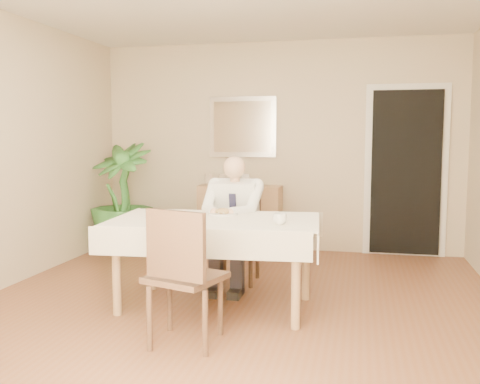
% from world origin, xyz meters
% --- Properties ---
extents(room, '(5.00, 5.02, 2.60)m').
position_xyz_m(room, '(0.00, 0.00, 1.30)').
color(room, brown).
rests_on(room, ground).
extents(window, '(1.34, 0.04, 1.44)m').
position_xyz_m(window, '(0.00, -2.47, 1.45)').
color(window, white).
rests_on(window, room).
extents(doorway, '(0.96, 0.07, 2.10)m').
position_xyz_m(doorway, '(1.55, 2.46, 1.00)').
color(doorway, white).
rests_on(doorway, ground).
extents(mirror, '(0.86, 0.04, 0.76)m').
position_xyz_m(mirror, '(-0.44, 2.47, 1.55)').
color(mirror, silver).
rests_on(mirror, room).
extents(dining_table, '(1.79, 1.14, 0.75)m').
position_xyz_m(dining_table, '(-0.15, 0.07, 0.67)').
color(dining_table, '#9C774D').
rests_on(dining_table, ground).
extents(chair_far, '(0.43, 0.43, 0.85)m').
position_xyz_m(chair_far, '(-0.15, 0.94, 0.48)').
color(chair_far, '#3D2519').
rests_on(chair_far, ground).
extents(chair_near, '(0.57, 0.58, 0.96)m').
position_xyz_m(chair_near, '(-0.14, -0.82, 0.54)').
color(chair_near, '#3D2519').
rests_on(chair_near, ground).
extents(seated_man, '(0.48, 0.72, 1.24)m').
position_xyz_m(seated_man, '(-0.15, 0.66, 0.69)').
color(seated_man, white).
rests_on(seated_man, ground).
extents(plate, '(0.26, 0.26, 0.02)m').
position_xyz_m(plate, '(-0.14, 0.29, 0.76)').
color(plate, white).
rests_on(plate, dining_table).
extents(food, '(0.14, 0.14, 0.06)m').
position_xyz_m(food, '(-0.14, 0.29, 0.78)').
color(food, olive).
rests_on(food, dining_table).
extents(knife, '(0.01, 0.13, 0.01)m').
position_xyz_m(knife, '(-0.10, 0.23, 0.78)').
color(knife, silver).
rests_on(knife, dining_table).
extents(fork, '(0.01, 0.13, 0.01)m').
position_xyz_m(fork, '(-0.18, 0.23, 0.78)').
color(fork, silver).
rests_on(fork, dining_table).
extents(coffee_mug, '(0.12, 0.12, 0.09)m').
position_xyz_m(coffee_mug, '(0.42, -0.11, 0.80)').
color(coffee_mug, white).
rests_on(coffee_mug, dining_table).
extents(sideboard, '(1.03, 0.36, 0.82)m').
position_xyz_m(sideboard, '(-0.44, 2.32, 0.41)').
color(sideboard, '#9C774D').
rests_on(sideboard, ground).
extents(photo_frame_left, '(0.10, 0.02, 0.14)m').
position_xyz_m(photo_frame_left, '(-0.86, 2.35, 0.89)').
color(photo_frame_left, silver).
rests_on(photo_frame_left, sideboard).
extents(photo_frame_center, '(0.10, 0.02, 0.14)m').
position_xyz_m(photo_frame_center, '(-0.67, 2.32, 0.89)').
color(photo_frame_center, silver).
rests_on(photo_frame_center, sideboard).
extents(photo_frame_right, '(0.10, 0.02, 0.14)m').
position_xyz_m(photo_frame_right, '(-0.38, 2.38, 0.89)').
color(photo_frame_right, silver).
rests_on(photo_frame_right, sideboard).
extents(potted_palm, '(0.92, 0.92, 1.35)m').
position_xyz_m(potted_palm, '(-1.86, 1.92, 0.68)').
color(potted_palm, '#2A5F23').
rests_on(potted_palm, ground).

